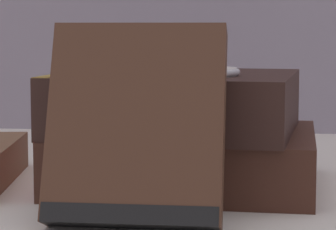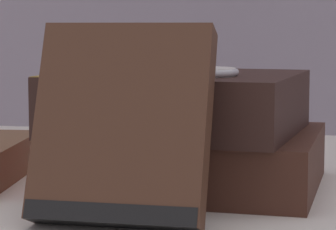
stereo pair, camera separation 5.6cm
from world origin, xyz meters
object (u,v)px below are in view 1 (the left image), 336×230
pocket_watch (202,72)px  reading_glasses (98,154)px  book_flat_bottom (181,158)px  book_flat_top (171,102)px  book_leaning_front (141,132)px

pocket_watch → reading_glasses: (-0.11, 0.17, -0.09)m
book_flat_bottom → reading_glasses: book_flat_bottom is taller
pocket_watch → reading_glasses: pocket_watch is taller
book_flat_bottom → pocket_watch: (0.02, -0.03, 0.07)m
book_flat_top → book_flat_bottom: bearing=45.0°
book_leaning_front → reading_glasses: book_leaning_front is taller
book_flat_bottom → book_flat_top: 0.05m
book_flat_bottom → book_flat_top: bearing=-138.2°
book_flat_top → book_leaning_front: (-0.00, -0.12, -0.01)m
pocket_watch → reading_glasses: bearing=124.7°
book_flat_bottom → reading_glasses: size_ratio=2.01×
book_flat_bottom → reading_glasses: 0.16m
book_leaning_front → pocket_watch: 0.10m
book_leaning_front → reading_glasses: (-0.08, 0.26, -0.06)m
book_flat_bottom → pocket_watch: 0.08m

